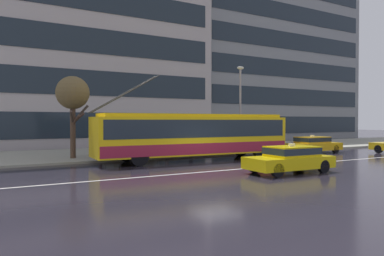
% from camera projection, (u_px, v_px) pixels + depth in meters
% --- Properties ---
extents(ground_plane, '(160.00, 160.00, 0.00)m').
position_uv_depth(ground_plane, '(217.00, 167.00, 19.03)').
color(ground_plane, '#242029').
extents(sidewalk_slab, '(80.00, 10.00, 0.14)m').
position_uv_depth(sidewalk_slab, '(146.00, 152.00, 27.74)').
color(sidewalk_slab, gray).
rests_on(sidewalk_slab, ground_plane).
extents(lane_centre_line, '(72.00, 0.14, 0.01)m').
position_uv_depth(lane_centre_line, '(230.00, 170.00, 17.98)').
color(lane_centre_line, silver).
rests_on(lane_centre_line, ground_plane).
extents(trolleybus, '(12.73, 2.96, 5.15)m').
position_uv_depth(trolleybus, '(195.00, 135.00, 22.26)').
color(trolleybus, yellow).
rests_on(trolleybus, ground_plane).
extents(taxi_oncoming_near, '(4.32, 1.90, 1.39)m').
position_uv_depth(taxi_oncoming_near, '(290.00, 158.00, 16.97)').
color(taxi_oncoming_near, yellow).
rests_on(taxi_oncoming_near, ground_plane).
extents(taxi_ahead_of_bus, '(4.39, 1.84, 1.39)m').
position_uv_depth(taxi_ahead_of_bus, '(313.00, 144.00, 27.30)').
color(taxi_ahead_of_bus, gold).
rests_on(taxi_ahead_of_bus, ground_plane).
extents(bus_shelter, '(4.24, 1.69, 2.61)m').
position_uv_depth(bus_shelter, '(135.00, 126.00, 24.42)').
color(bus_shelter, gray).
rests_on(bus_shelter, sidewalk_slab).
extents(pedestrian_at_shelter, '(0.51, 0.51, 1.63)m').
position_uv_depth(pedestrian_at_shelter, '(101.00, 142.00, 23.43)').
color(pedestrian_at_shelter, '#271B2B').
rests_on(pedestrian_at_shelter, sidewalk_slab).
extents(pedestrian_approaching_curb, '(1.14, 1.14, 1.90)m').
position_uv_depth(pedestrian_approaching_curb, '(168.00, 132.00, 25.10)').
color(pedestrian_approaching_curb, '#4E474A').
rests_on(pedestrian_approaching_curb, sidewalk_slab).
extents(pedestrian_walking_past, '(0.42, 0.42, 1.60)m').
position_uv_depth(pedestrian_walking_past, '(191.00, 140.00, 26.03)').
color(pedestrian_walking_past, '#2D384F').
rests_on(pedestrian_walking_past, sidewalk_slab).
extents(pedestrian_waiting_by_pole, '(0.50, 0.50, 1.68)m').
position_uv_depth(pedestrian_waiting_by_pole, '(128.00, 141.00, 23.34)').
color(pedestrian_waiting_by_pole, '#1D304B').
rests_on(pedestrian_waiting_by_pole, sidewalk_slab).
extents(street_lamp, '(0.60, 0.32, 6.48)m').
position_uv_depth(street_lamp, '(240.00, 101.00, 27.24)').
color(street_lamp, '#938D9A').
rests_on(street_lamp, sidewalk_slab).
extents(street_tree_bare, '(2.05, 2.05, 5.10)m').
position_uv_depth(street_tree_bare, '(73.00, 95.00, 22.18)').
color(street_tree_bare, '#4F3A2A').
rests_on(street_tree_bare, sidewalk_slab).
extents(office_tower_corner_right, '(26.51, 12.55, 25.42)m').
position_uv_depth(office_tower_corner_right, '(262.00, 49.00, 51.08)').
color(office_tower_corner_right, gray).
rests_on(office_tower_corner_right, ground_plane).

